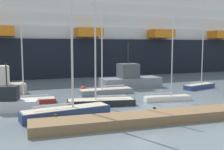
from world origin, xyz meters
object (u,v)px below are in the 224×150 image
Objects in this scene: cruise_ship at (40,35)px; channel_buoy_0 at (83,89)px; sailboat_2 at (168,97)px; fishing_boat_3 at (5,103)px; sailboat_3 at (106,90)px; fishing_boat_2 at (130,80)px; sailboat_5 at (101,100)px; sailboat_4 at (66,109)px; sailboat_6 at (28,100)px; sailboat_1 at (199,86)px.

channel_buoy_0 is at bearing -83.03° from cruise_ship.
sailboat_2 is 34.47m from cruise_ship.
fishing_boat_3 is (-16.15, 0.13, 0.35)m from sailboat_2.
fishing_boat_2 is at bearing -145.71° from sailboat_3.
sailboat_5 reaches higher than fishing_boat_2.
sailboat_6 is (-2.94, 6.67, -0.33)m from sailboat_4.
sailboat_3 is at bearing 33.68° from fishing_boat_2.
fishing_boat_2 is 25.69m from cruise_ship.
channel_buoy_0 is at bearing 135.92° from sailboat_2.
fishing_boat_3 is at bearing 22.64° from sailboat_3.
fishing_boat_2 reaches higher than channel_buoy_0.
cruise_ship reaches higher than channel_buoy_0.
sailboat_6 is at bearing -17.70° from sailboat_5.
sailboat_6 is 3.58m from fishing_boat_3.
sailboat_2 is 1.10× the size of sailboat_6.
cruise_ship is (-0.30, 35.19, 7.27)m from sailboat_4.
sailboat_1 is 13.20m from sailboat_3.
sailboat_3 is (-5.17, 5.75, 0.04)m from sailboat_2.
sailboat_1 is at bearing -56.15° from cruise_ship.
cruise_ship is at bearing -80.58° from sailboat_3.
fishing_boat_2 reaches higher than fishing_boat_3.
sailboat_5 is 11.66m from fishing_boat_2.
cruise_ship is at bearing 115.63° from sailboat_2.
fishing_boat_3 is 0.05× the size of cruise_ship.
sailboat_5 is at bearing 30.72° from sailboat_4.
sailboat_4 is (-6.07, -9.34, 0.22)m from sailboat_3.
sailboat_3 is at bearing -162.37° from sailboat_6.
fishing_boat_2 is (6.75, 9.49, 0.52)m from sailboat_5.
sailboat_1 is 9.41m from fishing_boat_2.
channel_buoy_0 is 24.53m from cruise_ship.
sailboat_3 is at bearing -79.50° from cruise_ship.
sailboat_2 is at bearing -49.65° from channel_buoy_0.
channel_buoy_0 is (6.81, 5.58, -0.03)m from sailboat_6.
fishing_boat_2 is at bearing 39.41° from sailboat_4.
sailboat_5 is at bearing -85.91° from cruise_ship.
sailboat_3 is 1.65× the size of fishing_boat_3.
sailboat_6 is 0.06× the size of cruise_ship.
sailboat_4 reaches higher than sailboat_2.
sailboat_4 reaches higher than sailboat_1.
fishing_boat_3 is at bearing 174.82° from sailboat_1.
sailboat_4 is at bearing -25.05° from fishing_boat_3.
sailboat_3 is at bearing -103.17° from sailboat_5.
channel_buoy_0 is at bearing -139.49° from sailboat_6.
sailboat_2 is 5.77× the size of channel_buoy_0.
sailboat_2 is at bearing -73.28° from cruise_ship.
sailboat_3 is (-13.20, -0.07, 0.06)m from sailboat_1.
sailboat_4 reaches higher than sailboat_6.
sailboat_4 reaches higher than fishing_boat_2.
sailboat_4 is 1.10× the size of sailboat_5.
sailboat_2 is at bearing 127.53° from sailboat_3.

